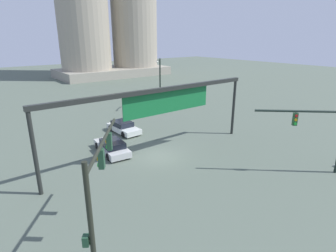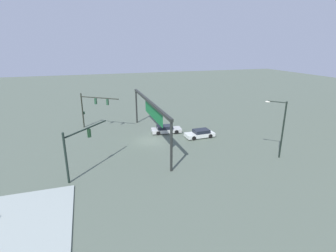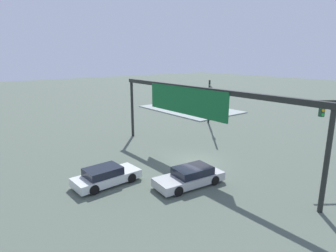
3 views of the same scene
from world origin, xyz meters
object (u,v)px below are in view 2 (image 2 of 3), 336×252
sedan_car_approaching (166,129)px  traffic_signal_opposite_side (77,144)px  traffic_signal_near_corner (92,105)px  streetlamp_curved_arm (281,125)px  sedan_car_waiting_far (200,134)px

sedan_car_approaching → traffic_signal_opposite_side: bearing=-134.5°
traffic_signal_near_corner → sedan_car_approaching: 12.79m
streetlamp_curved_arm → sedan_car_approaching: (-13.08, -10.50, -3.62)m
traffic_signal_opposite_side → streetlamp_curved_arm: streetlamp_curved_arm is taller
streetlamp_curved_arm → sedan_car_waiting_far: (-9.52, -6.17, -3.62)m
sedan_car_approaching → sedan_car_waiting_far: size_ratio=1.09×
traffic_signal_opposite_side → sedan_car_waiting_far: (-7.08, 17.29, -3.11)m
sedan_car_waiting_far → sedan_car_approaching: bearing=-41.6°
traffic_signal_opposite_side → streetlamp_curved_arm: bearing=-54.2°
traffic_signal_opposite_side → sedan_car_approaching: 17.05m
traffic_signal_near_corner → sedan_car_waiting_far: 18.18m
streetlamp_curved_arm → sedan_car_approaching: size_ratio=1.46×
sedan_car_waiting_far → streetlamp_curved_arm: bearing=120.7°
traffic_signal_near_corner → streetlamp_curved_arm: size_ratio=0.82×
traffic_signal_near_corner → sedan_car_approaching: size_ratio=1.19×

